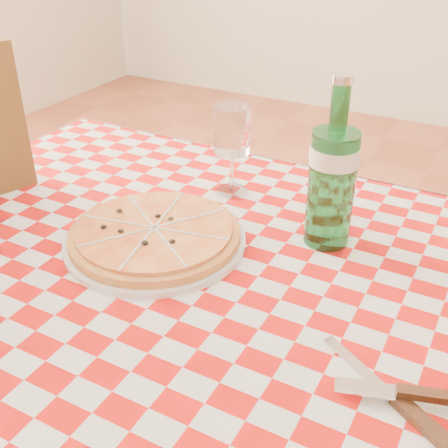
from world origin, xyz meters
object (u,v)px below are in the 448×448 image
object	(u,v)px
pizza_plate	(155,234)
water_bottle	(334,164)
dining_table	(217,329)
wine_glass	(232,150)

from	to	relation	value
pizza_plate	water_bottle	world-z (taller)	water_bottle
dining_table	wine_glass	size ratio (longest dim) A/B	6.91
dining_table	wine_glass	xyz separation A→B (m)	(-0.11, 0.27, 0.19)
wine_glass	water_bottle	bearing A→B (deg)	-20.44
pizza_plate	wine_glass	world-z (taller)	wine_glass
pizza_plate	water_bottle	distance (m)	0.31
wine_glass	dining_table	bearing A→B (deg)	-66.70
pizza_plate	wine_glass	bearing A→B (deg)	84.04
dining_table	water_bottle	world-z (taller)	water_bottle
dining_table	wine_glass	distance (m)	0.34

